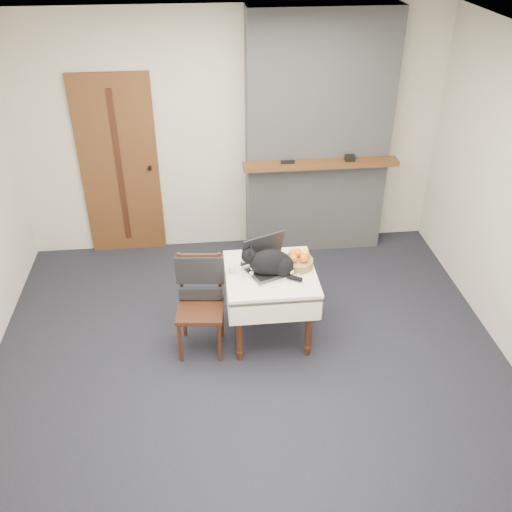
{
  "coord_description": "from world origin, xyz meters",
  "views": [
    {
      "loc": [
        -0.34,
        -3.77,
        3.46
      ],
      "look_at": [
        0.08,
        0.23,
        0.9
      ],
      "focal_mm": 40.0,
      "sensor_mm": 36.0,
      "label": 1
    }
  ],
  "objects_px": {
    "side_table": "(270,283)",
    "pill_bottle": "(292,275)",
    "cat": "(271,263)",
    "cream_jar": "(232,270)",
    "fruit_basket": "(298,261)",
    "door": "(120,168)",
    "chair": "(200,290)",
    "laptop": "(268,262)"
  },
  "relations": [
    {
      "from": "door",
      "to": "cat",
      "type": "bearing_deg",
      "value": -50.74
    },
    {
      "from": "side_table",
      "to": "pill_bottle",
      "type": "xyz_separation_m",
      "value": [
        0.17,
        -0.11,
        0.15
      ]
    },
    {
      "from": "pill_bottle",
      "to": "cat",
      "type": "bearing_deg",
      "value": 152.16
    },
    {
      "from": "laptop",
      "to": "chair",
      "type": "xyz_separation_m",
      "value": [
        -0.6,
        -0.07,
        -0.2
      ]
    },
    {
      "from": "side_table",
      "to": "laptop",
      "type": "distance_m",
      "value": 0.19
    },
    {
      "from": "door",
      "to": "fruit_basket",
      "type": "bearing_deg",
      "value": -44.58
    },
    {
      "from": "cream_jar",
      "to": "chair",
      "type": "relative_size",
      "value": 0.07
    },
    {
      "from": "door",
      "to": "cream_jar",
      "type": "bearing_deg",
      "value": -57.3
    },
    {
      "from": "door",
      "to": "cream_jar",
      "type": "height_order",
      "value": "door"
    },
    {
      "from": "side_table",
      "to": "laptop",
      "type": "relative_size",
      "value": 1.54
    },
    {
      "from": "pill_bottle",
      "to": "chair",
      "type": "bearing_deg",
      "value": 173.56
    },
    {
      "from": "side_table",
      "to": "chair",
      "type": "bearing_deg",
      "value": -177.64
    },
    {
      "from": "laptop",
      "to": "chair",
      "type": "distance_m",
      "value": 0.63
    },
    {
      "from": "side_table",
      "to": "cream_jar",
      "type": "height_order",
      "value": "cream_jar"
    },
    {
      "from": "cat",
      "to": "pill_bottle",
      "type": "height_order",
      "value": "cat"
    },
    {
      "from": "laptop",
      "to": "pill_bottle",
      "type": "distance_m",
      "value": 0.24
    },
    {
      "from": "cream_jar",
      "to": "door",
      "type": "bearing_deg",
      "value": 122.7
    },
    {
      "from": "laptop",
      "to": "fruit_basket",
      "type": "xyz_separation_m",
      "value": [
        0.27,
        0.02,
        -0.02
      ]
    },
    {
      "from": "cream_jar",
      "to": "cat",
      "type": "bearing_deg",
      "value": -6.98
    },
    {
      "from": "side_table",
      "to": "fruit_basket",
      "type": "height_order",
      "value": "fruit_basket"
    },
    {
      "from": "door",
      "to": "fruit_basket",
      "type": "height_order",
      "value": "door"
    },
    {
      "from": "side_table",
      "to": "cream_jar",
      "type": "xyz_separation_m",
      "value": [
        -0.33,
        0.01,
        0.15
      ]
    },
    {
      "from": "laptop",
      "to": "fruit_basket",
      "type": "distance_m",
      "value": 0.27
    },
    {
      "from": "cat",
      "to": "door",
      "type": "bearing_deg",
      "value": 140.34
    },
    {
      "from": "side_table",
      "to": "pill_bottle",
      "type": "bearing_deg",
      "value": -34.32
    },
    {
      "from": "chair",
      "to": "door",
      "type": "bearing_deg",
      "value": 120.54
    },
    {
      "from": "pill_bottle",
      "to": "fruit_basket",
      "type": "height_order",
      "value": "fruit_basket"
    },
    {
      "from": "side_table",
      "to": "pill_bottle",
      "type": "distance_m",
      "value": 0.25
    },
    {
      "from": "door",
      "to": "cat",
      "type": "distance_m",
      "value": 2.23
    },
    {
      "from": "pill_bottle",
      "to": "chair",
      "type": "distance_m",
      "value": 0.8
    },
    {
      "from": "door",
      "to": "chair",
      "type": "height_order",
      "value": "door"
    },
    {
      "from": "side_table",
      "to": "cream_jar",
      "type": "bearing_deg",
      "value": 177.45
    },
    {
      "from": "pill_bottle",
      "to": "fruit_basket",
      "type": "xyz_separation_m",
      "value": [
        0.08,
        0.18,
        0.02
      ]
    },
    {
      "from": "side_table",
      "to": "fruit_basket",
      "type": "distance_m",
      "value": 0.31
    },
    {
      "from": "pill_bottle",
      "to": "chair",
      "type": "relative_size",
      "value": 0.08
    },
    {
      "from": "cat",
      "to": "pill_bottle",
      "type": "distance_m",
      "value": 0.2
    },
    {
      "from": "pill_bottle",
      "to": "fruit_basket",
      "type": "distance_m",
      "value": 0.2
    },
    {
      "from": "door",
      "to": "pill_bottle",
      "type": "relative_size",
      "value": 27.89
    },
    {
      "from": "door",
      "to": "cat",
      "type": "xyz_separation_m",
      "value": [
        1.41,
        -1.72,
        -0.19
      ]
    },
    {
      "from": "laptop",
      "to": "chair",
      "type": "bearing_deg",
      "value": 163.38
    },
    {
      "from": "laptop",
      "to": "cream_jar",
      "type": "distance_m",
      "value": 0.32
    },
    {
      "from": "cream_jar",
      "to": "pill_bottle",
      "type": "xyz_separation_m",
      "value": [
        0.49,
        -0.13,
        0.0
      ]
    }
  ]
}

